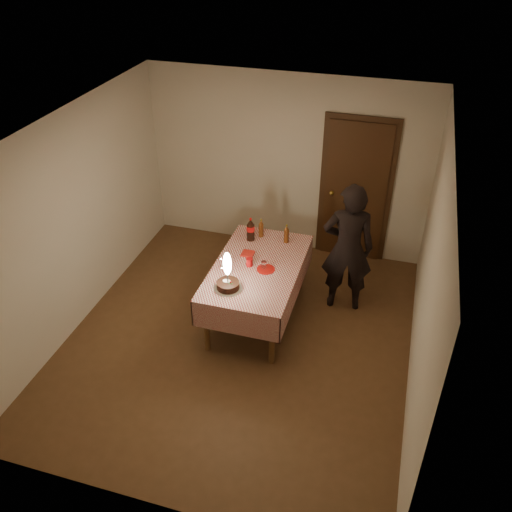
# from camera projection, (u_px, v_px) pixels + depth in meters

# --- Properties ---
(ground) EXTENTS (4.00, 4.50, 0.01)m
(ground) POSITION_uv_depth(u_px,v_px,m) (239.00, 338.00, 6.56)
(ground) COLOR brown
(ground) RESTS_ON ground
(room_shell) EXTENTS (4.04, 4.54, 2.62)m
(room_shell) POSITION_uv_depth(u_px,v_px,m) (242.00, 217.00, 5.69)
(room_shell) COLOR beige
(room_shell) RESTS_ON ground
(dining_table) EXTENTS (1.02, 1.72, 0.78)m
(dining_table) POSITION_uv_depth(u_px,v_px,m) (257.00, 273.00, 6.54)
(dining_table) COLOR brown
(dining_table) RESTS_ON ground
(birthday_cake) EXTENTS (0.32, 0.32, 0.48)m
(birthday_cake) POSITION_uv_depth(u_px,v_px,m) (228.00, 279.00, 6.04)
(birthday_cake) COLOR white
(birthday_cake) RESTS_ON dining_table
(red_plate) EXTENTS (0.22, 0.22, 0.01)m
(red_plate) POSITION_uv_depth(u_px,v_px,m) (266.00, 269.00, 6.41)
(red_plate) COLOR #B8110C
(red_plate) RESTS_ON dining_table
(red_cup) EXTENTS (0.08, 0.08, 0.10)m
(red_cup) POSITION_uv_depth(u_px,v_px,m) (249.00, 262.00, 6.46)
(red_cup) COLOR red
(red_cup) RESTS_ON dining_table
(clear_cup) EXTENTS (0.07, 0.07, 0.09)m
(clear_cup) POSITION_uv_depth(u_px,v_px,m) (264.00, 265.00, 6.42)
(clear_cup) COLOR silver
(clear_cup) RESTS_ON dining_table
(napkin_stack) EXTENTS (0.15, 0.15, 0.02)m
(napkin_stack) POSITION_uv_depth(u_px,v_px,m) (248.00, 254.00, 6.68)
(napkin_stack) COLOR red
(napkin_stack) RESTS_ON dining_table
(cola_bottle) EXTENTS (0.10, 0.10, 0.32)m
(cola_bottle) POSITION_uv_depth(u_px,v_px,m) (251.00, 229.00, 6.89)
(cola_bottle) COLOR black
(cola_bottle) RESTS_ON dining_table
(amber_bottle_left) EXTENTS (0.06, 0.06, 0.25)m
(amber_bottle_left) POSITION_uv_depth(u_px,v_px,m) (261.00, 228.00, 6.97)
(amber_bottle_left) COLOR #5C2C0F
(amber_bottle_left) RESTS_ON dining_table
(amber_bottle_right) EXTENTS (0.06, 0.06, 0.25)m
(amber_bottle_right) POSITION_uv_depth(u_px,v_px,m) (286.00, 234.00, 6.86)
(amber_bottle_right) COLOR #5C2C0F
(amber_bottle_right) RESTS_ON dining_table
(photographer) EXTENTS (0.69, 0.51, 1.74)m
(photographer) POSITION_uv_depth(u_px,v_px,m) (348.00, 248.00, 6.63)
(photographer) COLOR black
(photographer) RESTS_ON ground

